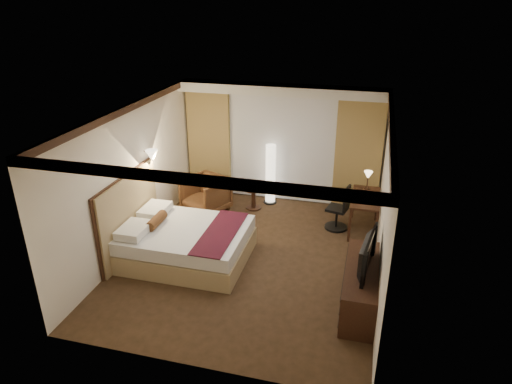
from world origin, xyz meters
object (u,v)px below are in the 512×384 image
(armchair, at_px, (206,193))
(desk, at_px, (364,214))
(office_chair, at_px, (337,207))
(floor_lamp, at_px, (270,174))
(television, at_px, (362,250))
(dresser, at_px, (360,286))
(side_table, at_px, (254,198))
(bed, at_px, (187,243))

(armchair, relative_size, desk, 0.74)
(desk, distance_m, office_chair, 0.55)
(desk, bearing_deg, office_chair, -174.72)
(office_chair, bearing_deg, floor_lamp, 164.62)
(desk, relative_size, television, 1.10)
(desk, xyz_separation_m, dresser, (0.05, -2.48, -0.04))
(armchair, xyz_separation_m, floor_lamp, (1.28, 0.79, 0.27))
(desk, bearing_deg, television, -89.54)
(armchair, height_order, floor_lamp, floor_lamp)
(armchair, xyz_separation_m, television, (3.44, -2.52, 0.54))
(armchair, relative_size, side_table, 1.71)
(floor_lamp, height_order, desk, floor_lamp)
(armchair, xyz_separation_m, dresser, (3.47, -2.52, -0.10))
(side_table, relative_size, floor_lamp, 0.36)
(dresser, bearing_deg, armchair, 144.01)
(floor_lamp, xyz_separation_m, office_chair, (1.60, -0.87, -0.22))
(bed, xyz_separation_m, office_chair, (2.52, 1.86, 0.16))
(floor_lamp, bearing_deg, dresser, -56.51)
(floor_lamp, distance_m, desk, 2.32)
(floor_lamp, relative_size, dresser, 0.82)
(dresser, bearing_deg, desk, 91.15)
(dresser, distance_m, television, 0.64)
(television, bearing_deg, dresser, -82.31)
(side_table, xyz_separation_m, dresser, (2.48, -2.91, 0.08))
(bed, distance_m, office_chair, 3.14)
(side_table, xyz_separation_m, office_chair, (1.89, -0.48, 0.23))
(side_table, bearing_deg, bed, -104.98)
(dresser, bearing_deg, office_chair, 103.64)
(armchair, relative_size, dresser, 0.50)
(side_table, bearing_deg, floor_lamp, 53.61)
(side_table, bearing_deg, desk, -9.96)
(floor_lamp, distance_m, television, 3.96)
(armchair, bearing_deg, floor_lamp, 56.57)
(desk, bearing_deg, armchair, 179.42)
(office_chair, xyz_separation_m, television, (0.56, -2.43, 0.50))
(side_table, bearing_deg, dresser, -49.56)
(bed, relative_size, armchair, 2.50)
(bed, relative_size, floor_lamp, 1.54)
(television, bearing_deg, bed, 87.17)
(side_table, distance_m, television, 3.87)
(desk, height_order, dresser, desk)
(bed, height_order, desk, desk)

